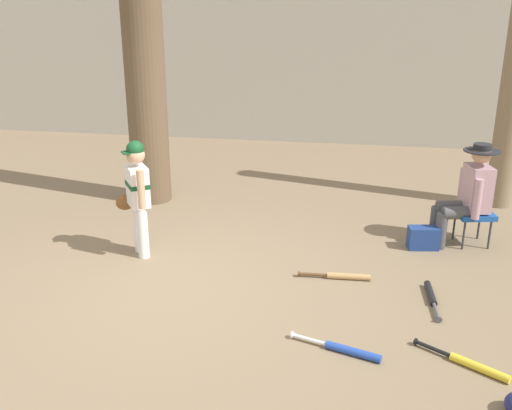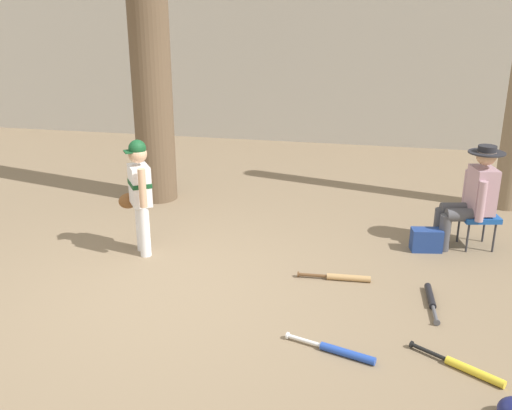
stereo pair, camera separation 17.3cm
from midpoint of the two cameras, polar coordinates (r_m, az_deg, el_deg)
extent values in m
plane|color=#7F6B51|center=(5.70, -7.77, -8.83)|extent=(60.00, 60.00, 0.00)
cube|color=#ADA89E|center=(11.78, 3.50, 13.82)|extent=(18.00, 0.36, 3.08)
cylinder|color=brown|center=(8.02, -10.03, 17.87)|extent=(0.54, 0.54, 5.00)
cone|color=brown|center=(8.46, -9.04, 0.70)|extent=(0.75, 0.75, 0.33)
cone|color=#7F6B51|center=(8.73, 23.93, -0.18)|extent=(0.52, 0.52, 0.21)
cylinder|color=white|center=(6.46, -10.22, -2.60)|extent=(0.12, 0.12, 0.58)
cylinder|color=white|center=(6.63, -10.57, -2.06)|extent=(0.12, 0.12, 0.58)
cube|color=white|center=(6.38, -10.67, 1.94)|extent=(0.34, 0.36, 0.44)
cube|color=#144723|center=(6.37, -10.68, 2.13)|extent=(0.35, 0.37, 0.05)
sphere|color=tan|center=(6.28, -10.87, 4.98)|extent=(0.20, 0.20, 0.20)
sphere|color=#144723|center=(6.27, -10.90, 5.51)|extent=(0.19, 0.19, 0.19)
cube|color=#144723|center=(6.26, -11.70, 5.20)|extent=(0.16, 0.17, 0.02)
cylinder|color=tan|center=(6.14, -10.40, 1.65)|extent=(0.11, 0.11, 0.42)
cylinder|color=tan|center=(6.59, -11.36, 1.74)|extent=(0.11, 0.11, 0.40)
ellipsoid|color=brown|center=(6.65, -11.81, 0.41)|extent=(0.25, 0.22, 0.18)
cube|color=#194C9E|center=(7.07, 21.81, -1.02)|extent=(0.48, 0.48, 0.06)
cylinder|color=#333338|center=(6.95, 20.91, -2.93)|extent=(0.02, 0.02, 0.38)
cylinder|color=#333338|center=(7.21, 20.09, -2.03)|extent=(0.02, 0.02, 0.38)
cylinder|color=#333338|center=(7.06, 23.18, -2.87)|extent=(0.02, 0.02, 0.38)
cylinder|color=#333338|center=(7.32, 22.29, -1.99)|extent=(0.02, 0.02, 0.38)
cylinder|color=#47474C|center=(6.89, 18.85, -2.62)|extent=(0.13, 0.13, 0.43)
cylinder|color=#47474C|center=(7.07, 18.35, -2.02)|extent=(0.13, 0.13, 0.43)
cylinder|color=#47474C|center=(6.89, 20.61, -0.93)|extent=(0.42, 0.23, 0.15)
cylinder|color=#47474C|center=(7.06, 20.07, -0.37)|extent=(0.42, 0.23, 0.15)
cube|color=#B28C99|center=(6.97, 22.12, 1.37)|extent=(0.31, 0.40, 0.52)
cylinder|color=#B28C99|center=(6.77, 22.11, 0.31)|extent=(0.11, 0.11, 0.46)
cylinder|color=#B28C99|center=(7.15, 20.83, 1.47)|extent=(0.11, 0.11, 0.46)
sphere|color=tan|center=(6.87, 22.54, 4.54)|extent=(0.22, 0.22, 0.22)
cylinder|color=#232328|center=(6.86, 22.58, 4.81)|extent=(0.40, 0.40, 0.02)
cylinder|color=#232328|center=(6.85, 22.61, 5.08)|extent=(0.20, 0.20, 0.09)
cube|color=navy|center=(6.86, 17.21, -3.33)|extent=(0.37, 0.23, 0.26)
cylinder|color=black|center=(5.83, 17.69, -8.58)|extent=(0.09, 0.42, 0.07)
cylinder|color=#4C4C51|center=(5.52, 18.17, -10.27)|extent=(0.05, 0.28, 0.03)
cylinder|color=#4C4C51|center=(5.40, 18.38, -11.00)|extent=(0.06, 0.02, 0.06)
cylinder|color=tan|center=(5.99, 9.99, -7.12)|extent=(0.44, 0.09, 0.07)
cylinder|color=brown|center=(5.99, 6.44, -6.93)|extent=(0.30, 0.05, 0.03)
cylinder|color=brown|center=(6.00, 5.03, -6.85)|extent=(0.02, 0.06, 0.06)
cylinder|color=#2347AD|center=(4.81, 10.10, -14.28)|extent=(0.46, 0.20, 0.07)
cylinder|color=silver|center=(4.92, 5.81, -13.20)|extent=(0.30, 0.12, 0.03)
cylinder|color=silver|center=(4.98, 4.17, -12.77)|extent=(0.03, 0.06, 0.06)
cylinder|color=yellow|center=(4.87, 21.84, -15.10)|extent=(0.43, 0.30, 0.07)
cylinder|color=black|center=(4.98, 17.71, -13.68)|extent=(0.28, 0.19, 0.03)
cylinder|color=black|center=(5.04, 16.13, -13.12)|extent=(0.04, 0.06, 0.06)
camera|label=1|loc=(0.09, -89.15, 0.30)|focal=40.39mm
camera|label=2|loc=(0.09, 90.85, -0.30)|focal=40.39mm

